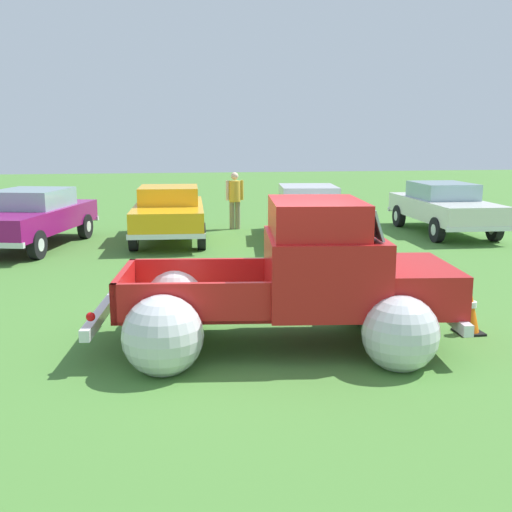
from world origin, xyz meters
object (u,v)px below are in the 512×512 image
object	(u,v)px
show_car_1	(169,212)
show_car_3	(444,206)
lane_cone_1	(135,288)
vintage_pickup_truck	(303,288)
lane_cone_0	(470,312)
show_car_2	(308,210)
spectator_0	(235,197)
show_car_0	(30,216)

from	to	relation	value
show_car_1	show_car_3	xyz separation A→B (m)	(7.75, 0.08, 0.00)
lane_cone_1	show_car_3	bearing A→B (deg)	37.41
vintage_pickup_truck	show_car_1	world-z (taller)	vintage_pickup_truck
show_car_1	lane_cone_0	distance (m)	9.40
show_car_2	spectator_0	xyz separation A→B (m)	(-1.70, 2.18, 0.18)
show_car_2	lane_cone_1	xyz separation A→B (m)	(-4.39, -6.04, -0.47)
spectator_0	lane_cone_0	bearing A→B (deg)	-171.13
show_car_0	show_car_2	world-z (taller)	same
show_car_0	lane_cone_0	xyz separation A→B (m)	(7.37, -8.16, -0.47)
show_car_3	lane_cone_1	bearing A→B (deg)	-49.96
vintage_pickup_truck	lane_cone_0	size ratio (longest dim) A/B	7.63
show_car_0	spectator_0	bearing A→B (deg)	127.22
show_car_3	lane_cone_1	world-z (taller)	show_car_3
show_car_3	show_car_1	bearing A→B (deg)	-86.78
show_car_0	lane_cone_1	xyz separation A→B (m)	(2.71, -6.03, -0.47)
show_car_3	spectator_0	world-z (taller)	spectator_0
lane_cone_0	lane_cone_1	distance (m)	5.12
show_car_0	show_car_1	world-z (taller)	same
show_car_0	spectator_0	distance (m)	5.84
show_car_0	show_car_1	distance (m)	3.44
show_car_2	lane_cone_1	size ratio (longest dim) A/B	7.22
show_car_1	show_car_2	size ratio (longest dim) A/B	0.95
vintage_pickup_truck	lane_cone_1	xyz separation A→B (m)	(-2.24, 2.17, -0.45)
vintage_pickup_truck	show_car_2	world-z (taller)	vintage_pickup_truck
show_car_2	lane_cone_1	world-z (taller)	show_car_2
show_car_0	spectator_0	world-z (taller)	spectator_0
vintage_pickup_truck	show_car_0	size ratio (longest dim) A/B	0.99
lane_cone_0	show_car_3	bearing A→B (deg)	66.15
vintage_pickup_truck	show_car_3	world-z (taller)	vintage_pickup_truck
lane_cone_0	vintage_pickup_truck	bearing A→B (deg)	-178.98
show_car_3	spectator_0	distance (m)	6.03
show_car_3	lane_cone_0	bearing A→B (deg)	-21.23
show_car_1	show_car_0	bearing A→B (deg)	-80.59
spectator_0	show_car_1	bearing A→B (deg)	130.85
show_car_0	lane_cone_1	world-z (taller)	show_car_0
show_car_1	lane_cone_0	bearing A→B (deg)	28.19
show_car_0	vintage_pickup_truck	bearing A→B (deg)	46.25
spectator_0	show_car_2	bearing A→B (deg)	-143.93
show_car_3	lane_cone_1	distance (m)	10.66
show_car_0	spectator_0	size ratio (longest dim) A/B	2.89
show_car_0	show_car_2	size ratio (longest dim) A/B	1.07
lane_cone_1	spectator_0	bearing A→B (deg)	71.86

